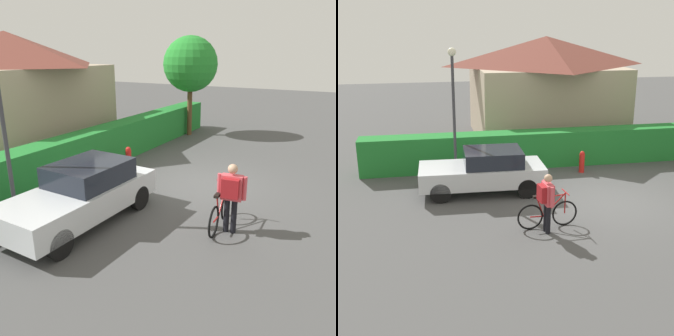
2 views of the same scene
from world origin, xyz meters
The scene contains 8 objects.
ground_plane centered at (0.00, 0.00, 0.00)m, with size 60.00×60.00×0.00m, color #494949.
hedge_row centered at (0.00, 4.03, 0.68)m, with size 15.79×0.90×1.35m, color #21782D.
house_distant centered at (0.29, 8.69, 2.40)m, with size 6.94×5.82×4.70m.
parked_car_near centered at (-3.67, 1.52, 0.74)m, with size 4.08×1.79×1.43m.
bicycle centered at (-2.37, -1.47, 0.40)m, with size 1.72×0.50×1.00m.
person_rider centered at (-2.50, -1.75, 0.99)m, with size 0.38×0.66×1.63m.
street_lamp centered at (-4.50, 2.93, 2.91)m, with size 0.28×0.28×4.55m.
fire_hydrant centered at (0.16, 2.88, 0.41)m, with size 0.20×0.20×0.81m.
Camera 2 is at (-5.58, -12.35, 5.39)m, focal length 48.49 mm.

